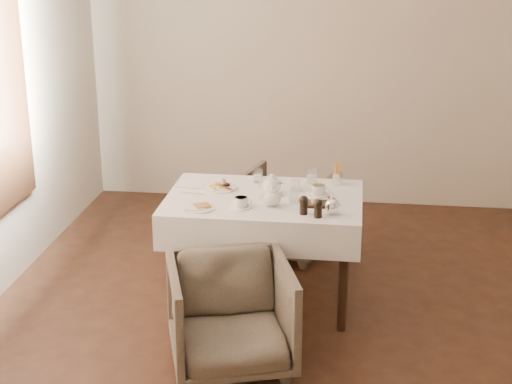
{
  "coord_description": "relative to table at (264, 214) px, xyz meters",
  "views": [
    {
      "loc": [
        0.16,
        -4.42,
        2.46
      ],
      "look_at": [
        -0.46,
        0.29,
        0.82
      ],
      "focal_mm": 55.0,
      "sensor_mm": 36.0,
      "label": 1
    }
  ],
  "objects": [
    {
      "name": "teacup_far",
      "position": [
        0.35,
        0.08,
        0.15
      ],
      "size": [
        0.14,
        0.14,
        0.07
      ],
      "rotation": [
        0.0,
        0.0,
        -0.12
      ],
      "color": "white",
      "rests_on": "table"
    },
    {
      "name": "teacup_near",
      "position": [
        -0.12,
        -0.22,
        0.15
      ],
      "size": [
        0.14,
        0.14,
        0.07
      ],
      "rotation": [
        0.0,
        0.0,
        -0.14
      ],
      "color": "white",
      "rests_on": "table"
    },
    {
      "name": "armchair_near",
      "position": [
        -0.09,
        -0.84,
        -0.32
      ],
      "size": [
        0.87,
        0.88,
        0.64
      ],
      "primitive_type": "imported",
      "rotation": [
        0.0,
        0.0,
        0.31
      ],
      "color": "#4E4439",
      "rests_on": "ground"
    },
    {
      "name": "cutlery_fork",
      "position": [
        -0.53,
        0.1,
        0.12
      ],
      "size": [
        0.19,
        0.04,
        0.0
      ],
      "primitive_type": "cube",
      "rotation": [
        0.0,
        0.0,
        1.45
      ],
      "color": "silver",
      "rests_on": "table"
    },
    {
      "name": "fries_cup",
      "position": [
        0.47,
        0.33,
        0.18
      ],
      "size": [
        0.07,
        0.07,
        0.16
      ],
      "rotation": [
        0.0,
        0.0,
        -0.06
      ],
      "color": "silver",
      "rests_on": "table"
    },
    {
      "name": "breakfast_plate",
      "position": [
        -0.33,
        0.14,
        0.13
      ],
      "size": [
        0.25,
        0.25,
        0.03
      ],
      "rotation": [
        0.0,
        0.0,
        -0.12
      ],
      "color": "white",
      "rests_on": "table"
    },
    {
      "name": "table",
      "position": [
        0.0,
        0.0,
        0.0
      ],
      "size": [
        1.28,
        0.88,
        0.75
      ],
      "color": "black",
      "rests_on": "ground"
    },
    {
      "name": "creamer",
      "position": [
        0.19,
        0.17,
        0.15
      ],
      "size": [
        0.08,
        0.08,
        0.07
      ],
      "primitive_type": "cylinder",
      "rotation": [
        0.0,
        0.0,
        0.29
      ],
      "color": "white",
      "rests_on": "table"
    },
    {
      "name": "armchair_far",
      "position": [
        0.05,
        0.9,
        -0.32
      ],
      "size": [
        0.84,
        0.86,
        0.63
      ],
      "primitive_type": "imported",
      "rotation": [
        0.0,
        0.0,
        2.86
      ],
      "color": "#4E4439",
      "rests_on": "ground"
    },
    {
      "name": "cutlery_knife",
      "position": [
        -0.48,
        0.0,
        0.12
      ],
      "size": [
        0.18,
        0.04,
        0.0
      ],
      "primitive_type": "cube",
      "rotation": [
        0.0,
        0.0,
        1.44
      ],
      "color": "silver",
      "rests_on": "table"
    },
    {
      "name": "condiment_board",
      "position": [
        0.38,
        -0.11,
        0.13
      ],
      "size": [
        0.2,
        0.14,
        0.05
      ],
      "rotation": [
        0.0,
        0.0,
        0.04
      ],
      "color": "black",
      "rests_on": "table"
    },
    {
      "name": "teapot_centre",
      "position": [
        0.04,
        0.08,
        0.18
      ],
      "size": [
        0.19,
        0.16,
        0.13
      ],
      "primitive_type": null,
      "rotation": [
        0.0,
        0.0,
        0.17
      ],
      "color": "white",
      "rests_on": "table"
    },
    {
      "name": "teapot_front",
      "position": [
        0.07,
        -0.17,
        0.18
      ],
      "size": [
        0.18,
        0.16,
        0.13
      ],
      "primitive_type": null,
      "rotation": [
        0.0,
        0.0,
        0.28
      ],
      "color": "white",
      "rests_on": "table"
    },
    {
      "name": "glass_mid",
      "position": [
        0.21,
        -0.07,
        0.16
      ],
      "size": [
        0.08,
        0.08,
        0.1
      ],
      "primitive_type": "cylinder",
      "rotation": [
        0.0,
        0.0,
        0.27
      ],
      "color": "silver",
      "rests_on": "table"
    },
    {
      "name": "silver_pot",
      "position": [
        0.46,
        -0.26,
        0.18
      ],
      "size": [
        0.12,
        0.1,
        0.12
      ],
      "primitive_type": null,
      "rotation": [
        0.0,
        0.0,
        0.1
      ],
      "color": "white",
      "rests_on": "table"
    },
    {
      "name": "side_plate",
      "position": [
        -0.38,
        -0.28,
        0.13
      ],
      "size": [
        0.2,
        0.19,
        0.02
      ],
      "rotation": [
        0.0,
        0.0,
        0.31
      ],
      "color": "white",
      "rests_on": "table"
    },
    {
      "name": "glass_right",
      "position": [
        0.29,
        0.33,
        0.17
      ],
      "size": [
        0.09,
        0.09,
        0.1
      ],
      "primitive_type": "cylinder",
      "rotation": [
        0.0,
        0.0,
        -0.21
      ],
      "color": "silver",
      "rests_on": "table"
    },
    {
      "name": "glass_left",
      "position": [
        -0.08,
        0.3,
        0.16
      ],
      "size": [
        0.07,
        0.07,
        0.09
      ],
      "primitive_type": "cylinder",
      "rotation": [
        0.0,
        0.0,
        0.04
      ],
      "color": "silver",
      "rests_on": "table"
    },
    {
      "name": "pepper_mill_right",
      "position": [
        0.37,
        -0.33,
        0.18
      ],
      "size": [
        0.07,
        0.07,
        0.12
      ],
      "primitive_type": null,
      "rotation": [
        0.0,
        0.0,
        -0.29
      ],
      "color": "black",
      "rests_on": "table"
    },
    {
      "name": "pepper_mill_left",
      "position": [
        0.28,
        -0.28,
        0.18
      ],
      "size": [
        0.06,
        0.06,
        0.12
      ],
      "primitive_type": null,
      "rotation": [
        0.0,
        0.0,
        0.1
      ],
      "color": "black",
      "rests_on": "table"
    }
  ]
}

